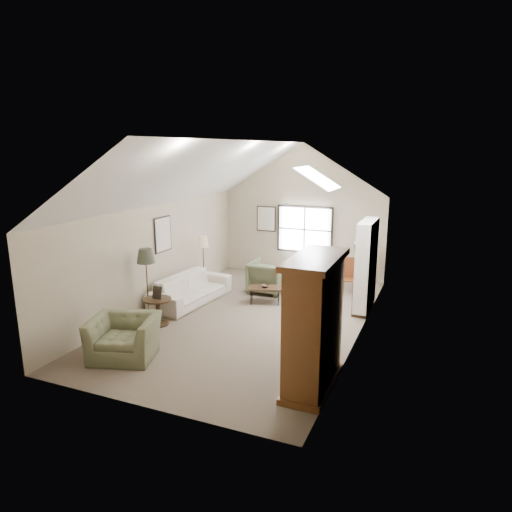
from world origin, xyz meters
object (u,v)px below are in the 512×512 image
at_px(coffee_table, 265,295).
at_px(side_table, 158,312).
at_px(sofa, 191,289).
at_px(armoire, 314,324).
at_px(armchair_far, 268,277).
at_px(side_chair, 349,276).
at_px(armchair_near, 124,337).

relative_size(coffee_table, side_table, 1.36).
distance_m(sofa, side_table, 1.60).
xyz_separation_m(armoire, sofa, (-4.00, 2.88, -0.75)).
distance_m(armchair_far, side_chair, 2.18).
xyz_separation_m(sofa, side_chair, (3.54, 2.28, 0.13)).
distance_m(armoire, armchair_near, 3.64).
bearing_deg(coffee_table, armoire, -57.67).
relative_size(armoire, coffee_table, 2.65).
bearing_deg(armchair_far, side_table, 65.78).
xyz_separation_m(sofa, armchair_near, (0.44, -3.19, 0.03)).
xyz_separation_m(armchair_near, coffee_table, (1.32, 3.85, -0.18)).
distance_m(armoire, side_table, 4.18).
bearing_deg(coffee_table, side_table, -126.40).
xyz_separation_m(armchair_far, coffee_table, (0.27, -0.89, -0.22)).
bearing_deg(sofa, side_table, -170.94).
bearing_deg(sofa, side_chair, -51.80).
bearing_deg(side_table, side_chair, 48.39).
relative_size(armchair_near, side_chair, 1.24).
bearing_deg(armoire, armchair_near, -174.98).
bearing_deg(armchair_near, side_chair, 42.56).
height_order(armchair_near, coffee_table, armchair_near).
height_order(armoire, side_chair, armoire).
relative_size(armoire, sofa, 0.91).
bearing_deg(side_chair, side_table, -151.70).
distance_m(armoire, sofa, 4.99).
bearing_deg(armchair_near, armoire, -12.87).
bearing_deg(side_chair, armchair_near, -139.63).
height_order(sofa, armchair_near, armchair_near).
bearing_deg(side_table, armoire, -18.20).
bearing_deg(armoire, side_chair, 95.08).
height_order(armoire, sofa, armoire).
bearing_deg(sofa, armchair_near, -166.65).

